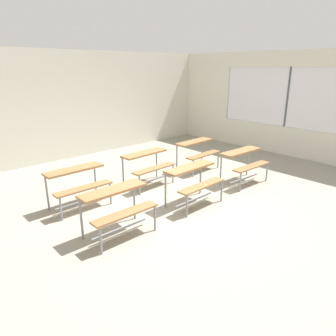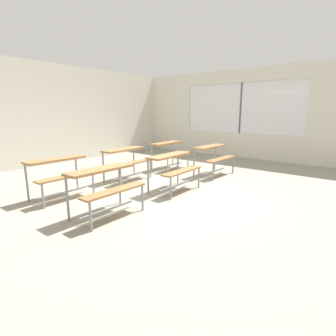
% 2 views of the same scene
% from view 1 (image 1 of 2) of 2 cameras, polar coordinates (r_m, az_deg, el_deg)
% --- Properties ---
extents(ground, '(10.00, 9.00, 0.05)m').
position_cam_1_polar(ground, '(5.95, 1.34, -7.32)').
color(ground, gray).
extents(wall_back, '(10.00, 0.12, 3.00)m').
position_cam_1_polar(wall_back, '(9.21, -18.72, 10.83)').
color(wall_back, silver).
rests_on(wall_back, ground).
extents(wall_right, '(0.12, 9.00, 3.00)m').
position_cam_1_polar(wall_right, '(9.55, 24.60, 10.07)').
color(wall_right, silver).
rests_on(wall_right, ground).
extents(desk_bench_r0c0, '(1.10, 0.59, 0.74)m').
position_cam_1_polar(desk_bench_r0c0, '(4.83, -9.39, -6.18)').
color(desk_bench_r0c0, olive).
rests_on(desk_bench_r0c0, ground).
extents(desk_bench_r0c1, '(1.11, 0.61, 0.74)m').
position_cam_1_polar(desk_bench_r0c1, '(5.84, 4.78, -1.61)').
color(desk_bench_r0c1, olive).
rests_on(desk_bench_r0c1, ground).
extents(desk_bench_r0c2, '(1.12, 0.63, 0.74)m').
position_cam_1_polar(desk_bench_r0c2, '(7.15, 13.98, 1.64)').
color(desk_bench_r0c2, olive).
rests_on(desk_bench_r0c2, ground).
extents(desk_bench_r1c0, '(1.10, 0.60, 0.74)m').
position_cam_1_polar(desk_bench_r1c0, '(5.95, -16.46, -1.95)').
color(desk_bench_r1c0, olive).
rests_on(desk_bench_r1c0, ground).
extents(desk_bench_r1c1, '(1.13, 0.64, 0.74)m').
position_cam_1_polar(desk_bench_r1c1, '(6.80, -3.81, 1.30)').
color(desk_bench_r1c1, olive).
rests_on(desk_bench_r1c1, ground).
extents(desk_bench_r1c2, '(1.12, 0.63, 0.74)m').
position_cam_1_polar(desk_bench_r1c2, '(7.87, 5.49, 3.63)').
color(desk_bench_r1c2, olive).
rests_on(desk_bench_r1c2, ground).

